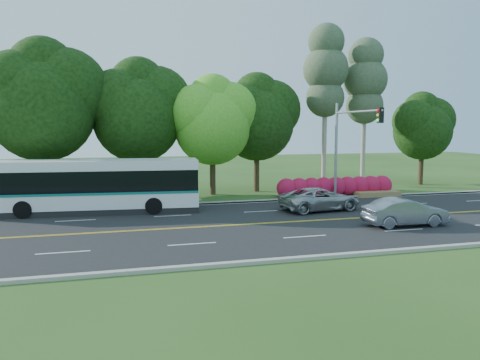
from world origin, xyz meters
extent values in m
plane|color=#264B19|center=(0.00, 0.00, 0.00)|extent=(120.00, 120.00, 0.00)
cube|color=black|center=(0.00, 0.00, 0.01)|extent=(60.00, 14.00, 0.02)
cube|color=#A5A195|center=(0.00, 7.15, 0.07)|extent=(60.00, 0.30, 0.15)
cube|color=#A5A195|center=(0.00, -7.15, 0.07)|extent=(60.00, 0.30, 0.15)
cube|color=#264B19|center=(0.00, 9.00, 0.05)|extent=(60.00, 4.00, 0.10)
cube|color=gold|center=(0.00, -0.08, 0.02)|extent=(57.00, 0.10, 0.00)
cube|color=gold|center=(0.00, 0.08, 0.02)|extent=(57.00, 0.10, 0.00)
cube|color=silver|center=(-11.50, -3.50, 0.02)|extent=(2.20, 0.12, 0.00)
cube|color=silver|center=(-6.00, -3.50, 0.02)|extent=(2.20, 0.12, 0.00)
cube|color=silver|center=(-0.50, -3.50, 0.02)|extent=(2.20, 0.12, 0.00)
cube|color=silver|center=(5.00, -3.50, 0.02)|extent=(2.20, 0.12, 0.00)
cube|color=silver|center=(-11.50, 3.50, 0.02)|extent=(2.20, 0.12, 0.00)
cube|color=silver|center=(-6.00, 3.50, 0.02)|extent=(2.20, 0.12, 0.00)
cube|color=silver|center=(-0.50, 3.50, 0.02)|extent=(2.20, 0.12, 0.00)
cube|color=silver|center=(5.00, 3.50, 0.02)|extent=(2.20, 0.12, 0.00)
cube|color=silver|center=(10.50, 3.50, 0.02)|extent=(2.20, 0.12, 0.00)
cube|color=silver|center=(16.00, 3.50, 0.02)|extent=(2.20, 0.12, 0.00)
cube|color=silver|center=(0.00, 6.85, 0.02)|extent=(57.00, 0.12, 0.00)
cube|color=silver|center=(0.00, -6.85, 0.02)|extent=(57.00, 0.12, 0.00)
cylinder|color=black|center=(-14.00, 11.00, 1.98)|extent=(0.44, 0.44, 3.96)
sphere|color=black|center=(-14.00, 11.00, 6.48)|extent=(7.20, 7.20, 7.20)
sphere|color=black|center=(-12.38, 11.30, 7.92)|extent=(5.76, 5.76, 5.76)
sphere|color=black|center=(-15.44, 10.80, 7.74)|extent=(5.40, 5.40, 5.40)
sphere|color=black|center=(-13.90, 11.40, 9.18)|extent=(4.68, 4.68, 4.68)
cylinder|color=black|center=(-7.50, 12.00, 1.80)|extent=(0.44, 0.44, 3.60)
sphere|color=black|center=(-7.50, 12.00, 5.91)|extent=(6.60, 6.60, 6.60)
sphere|color=black|center=(-6.02, 12.30, 7.23)|extent=(5.28, 5.28, 5.28)
sphere|color=black|center=(-8.82, 11.80, 7.06)|extent=(4.95, 4.95, 4.95)
sphere|color=black|center=(-7.40, 12.40, 8.38)|extent=(4.29, 4.29, 4.29)
cylinder|color=black|center=(-2.00, 11.00, 1.62)|extent=(0.44, 0.44, 3.24)
sphere|color=#439D20|center=(-2.00, 11.00, 5.27)|extent=(5.80, 5.80, 5.80)
sphere|color=#439D20|center=(-0.69, 11.30, 6.43)|extent=(4.64, 4.64, 4.64)
sphere|color=#439D20|center=(-3.16, 10.80, 6.29)|extent=(4.35, 4.35, 4.35)
sphere|color=#439D20|center=(-1.90, 11.40, 7.45)|extent=(3.77, 3.77, 3.77)
cylinder|color=black|center=(2.00, 12.50, 1.71)|extent=(0.44, 0.44, 3.42)
sphere|color=black|center=(2.00, 12.50, 5.52)|extent=(6.00, 6.00, 6.00)
sphere|color=black|center=(3.35, 12.80, 6.72)|extent=(4.80, 4.80, 4.80)
sphere|color=black|center=(0.80, 12.30, 6.57)|extent=(4.50, 4.50, 4.50)
sphere|color=black|center=(2.10, 12.90, 7.77)|extent=(3.90, 3.90, 3.90)
cylinder|color=#ABA08A|center=(8.00, 12.50, 4.90)|extent=(0.40, 0.40, 9.80)
sphere|color=#3B5032|center=(8.00, 12.50, 7.70)|extent=(3.23, 3.23, 3.23)
sphere|color=#3B5032|center=(8.00, 12.50, 10.08)|extent=(3.80, 3.80, 3.80)
sphere|color=#3B5032|center=(8.00, 12.50, 12.32)|extent=(3.04, 3.04, 3.04)
cylinder|color=#ABA08A|center=(12.00, 13.00, 4.55)|extent=(0.40, 0.40, 9.10)
sphere|color=#3B5032|center=(12.00, 13.00, 7.15)|extent=(3.23, 3.23, 3.23)
sphere|color=#3B5032|center=(12.00, 13.00, 9.36)|extent=(3.80, 3.80, 3.80)
sphere|color=#3B5032|center=(12.00, 13.00, 11.44)|extent=(3.04, 3.04, 3.04)
cylinder|color=black|center=(18.00, 13.00, 1.53)|extent=(0.44, 0.44, 3.06)
sphere|color=black|center=(18.00, 13.00, 4.88)|extent=(5.20, 5.20, 5.20)
sphere|color=black|center=(19.17, 13.30, 5.92)|extent=(4.16, 4.16, 4.16)
sphere|color=black|center=(16.96, 12.80, 5.79)|extent=(3.90, 3.90, 3.90)
sphere|color=black|center=(18.10, 13.40, 6.83)|extent=(3.38, 3.38, 3.38)
sphere|color=#AA0E46|center=(3.00, 8.20, 0.75)|extent=(1.50, 1.50, 1.50)
sphere|color=#AA0E46|center=(4.00, 8.20, 0.75)|extent=(1.50, 1.50, 1.50)
sphere|color=#AA0E46|center=(5.00, 8.20, 0.75)|extent=(1.50, 1.50, 1.50)
sphere|color=#AA0E46|center=(6.00, 8.20, 0.75)|extent=(1.50, 1.50, 1.50)
sphere|color=#AA0E46|center=(7.00, 8.20, 0.75)|extent=(1.50, 1.50, 1.50)
sphere|color=#AA0E46|center=(8.00, 8.20, 0.75)|extent=(1.50, 1.50, 1.50)
sphere|color=#AA0E46|center=(9.00, 8.20, 0.75)|extent=(1.50, 1.50, 1.50)
sphere|color=#AA0E46|center=(10.00, 8.20, 0.75)|extent=(1.50, 1.50, 1.50)
sphere|color=#AA0E46|center=(11.00, 8.20, 0.75)|extent=(1.50, 1.50, 1.50)
cube|color=olive|center=(10.00, 7.40, 0.20)|extent=(3.50, 1.40, 0.40)
cylinder|color=gray|center=(6.50, 7.30, 3.50)|extent=(0.20, 0.20, 7.00)
cylinder|color=gray|center=(6.50, 4.30, 6.30)|extent=(0.14, 6.00, 0.14)
cube|color=black|center=(6.50, 1.50, 6.00)|extent=(0.32, 0.28, 0.95)
sphere|color=red|center=(6.33, 1.50, 6.30)|extent=(0.18, 0.18, 0.18)
sphere|color=yellow|center=(6.33, 1.50, 6.00)|extent=(0.18, 0.18, 0.18)
sphere|color=#19D833|center=(6.33, 1.50, 5.70)|extent=(0.18, 0.18, 0.18)
cube|color=white|center=(-10.41, 5.80, 0.90)|extent=(12.61, 3.76, 1.03)
cube|color=black|center=(-10.41, 5.80, 2.05)|extent=(12.55, 3.79, 1.28)
cube|color=white|center=(-10.41, 5.80, 2.98)|extent=(12.61, 3.76, 0.58)
cube|color=#0B6B64|center=(-10.41, 5.80, 1.35)|extent=(12.55, 3.80, 0.14)
cube|color=black|center=(-10.41, 5.80, 0.20)|extent=(12.60, 3.65, 0.36)
cylinder|color=black|center=(-14.48, 4.93, 0.54)|extent=(1.06, 0.38, 1.03)
cylinder|color=black|center=(-14.26, 7.39, 0.54)|extent=(1.06, 0.38, 1.03)
cylinder|color=black|center=(-7.06, 4.25, 0.54)|extent=(1.06, 0.38, 1.03)
cylinder|color=black|center=(-6.84, 6.72, 0.54)|extent=(1.06, 0.38, 1.03)
imported|color=slate|center=(5.67, -2.57, 0.76)|extent=(4.52, 1.73, 1.47)
imported|color=#B5B9BA|center=(3.24, 2.89, 0.74)|extent=(5.44, 3.03, 1.44)
camera|label=1|loc=(-9.31, -24.04, 5.31)|focal=35.00mm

